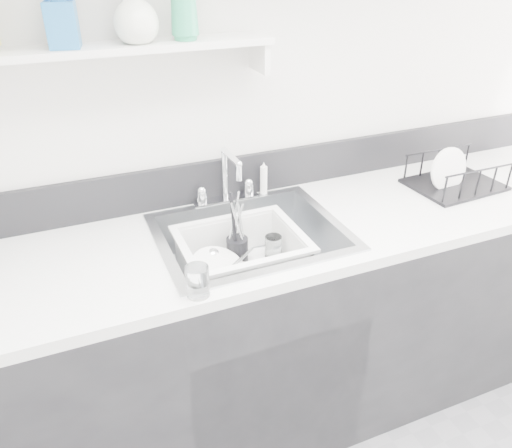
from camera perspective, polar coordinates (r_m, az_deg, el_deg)
name	(u,v)px	position (r m, az deg, el deg)	size (l,w,h in m)	color
room_shell	(461,34)	(0.81, 22.41, 19.45)	(3.50, 3.00, 2.60)	silver
counter_run	(251,333)	(2.00, -0.56, -12.39)	(3.20, 0.62, 0.92)	black
backsplash	(221,179)	(1.94, -3.98, 5.20)	(3.20, 0.02, 0.16)	black
sink	(251,254)	(1.78, -0.62, -3.48)	(0.64, 0.52, 0.20)	silver
faucet	(226,189)	(1.90, -3.44, 4.06)	(0.26, 0.18, 0.23)	silver
side_sprayer	(264,179)	(1.96, 0.88, 5.21)	(0.03, 0.03, 0.14)	white
wall_shelf	(113,51)	(1.65, -15.99, 18.50)	(1.00, 0.16, 0.12)	silver
wash_tub	(242,257)	(1.75, -1.66, -3.82)	(0.43, 0.35, 0.17)	white
plate_stack	(221,274)	(1.75, -4.07, -5.70)	(0.24, 0.23, 0.09)	white
utensil_cup	(237,248)	(1.82, -2.17, -2.78)	(0.08, 0.08, 0.27)	black
ladle	(229,264)	(1.77, -3.13, -4.61)	(0.25, 0.09, 0.07)	silver
tumbler_in_tub	(273,247)	(1.85, 1.98, -2.67)	(0.06, 0.06, 0.09)	white
tumbler_counter	(198,281)	(1.42, -6.70, -6.51)	(0.07, 0.07, 0.09)	white
dish_rack	(457,172)	(2.20, 21.95, 5.55)	(0.36, 0.27, 0.13)	black
bowl_small	(278,269)	(1.78, 2.56, -5.17)	(0.11, 0.11, 0.03)	white
soap_bottle_b	(60,13)	(1.61, -21.46, 21.50)	(0.08, 0.09, 0.19)	#2066A4
soap_bottle_c	(135,13)	(1.63, -13.65, 22.42)	(0.13, 0.13, 0.17)	silver
soap_bottle_d	(183,1)	(1.66, -8.30, 23.87)	(0.09, 0.09, 0.22)	#279566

